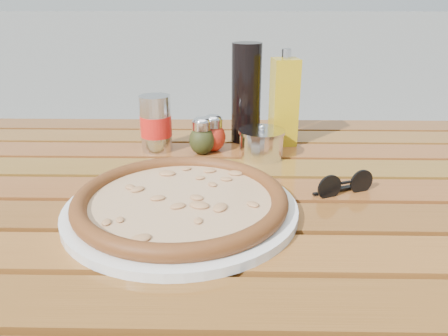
{
  "coord_description": "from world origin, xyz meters",
  "views": [
    {
      "loc": [
        0.01,
        -0.7,
        1.07
      ],
      "look_at": [
        0.0,
        0.02,
        0.78
      ],
      "focal_mm": 35.0,
      "sensor_mm": 36.0,
      "label": 1
    }
  ],
  "objects_px": {
    "pepper_shaker": "(213,134)",
    "parmesan_tin": "(261,143)",
    "plate": "(181,209)",
    "table": "(224,226)",
    "dark_bottle": "(246,93)",
    "soda_can": "(156,124)",
    "oregano_shaker": "(202,136)",
    "olive_oil_cruet": "(284,102)",
    "sunglasses": "(345,185)",
    "pizza": "(181,200)"
  },
  "relations": [
    {
      "from": "olive_oil_cruet",
      "to": "plate",
      "type": "bearing_deg",
      "value": -119.12
    },
    {
      "from": "plate",
      "to": "sunglasses",
      "type": "xyz_separation_m",
      "value": [
        0.27,
        0.08,
        0.01
      ]
    },
    {
      "from": "olive_oil_cruet",
      "to": "sunglasses",
      "type": "relative_size",
      "value": 1.96
    },
    {
      "from": "dark_bottle",
      "to": "pizza",
      "type": "bearing_deg",
      "value": -106.62
    },
    {
      "from": "sunglasses",
      "to": "pepper_shaker",
      "type": "bearing_deg",
      "value": 114.87
    },
    {
      "from": "dark_bottle",
      "to": "pepper_shaker",
      "type": "bearing_deg",
      "value": -134.3
    },
    {
      "from": "soda_can",
      "to": "pizza",
      "type": "bearing_deg",
      "value": -73.89
    },
    {
      "from": "soda_can",
      "to": "olive_oil_cruet",
      "type": "bearing_deg",
      "value": 10.51
    },
    {
      "from": "table",
      "to": "parmesan_tin",
      "type": "xyz_separation_m",
      "value": [
        0.07,
        0.16,
        0.11
      ]
    },
    {
      "from": "plate",
      "to": "soda_can",
      "type": "relative_size",
      "value": 3.0
    },
    {
      "from": "plate",
      "to": "dark_bottle",
      "type": "height_order",
      "value": "dark_bottle"
    },
    {
      "from": "pepper_shaker",
      "to": "oregano_shaker",
      "type": "relative_size",
      "value": 1.0
    },
    {
      "from": "sunglasses",
      "to": "dark_bottle",
      "type": "bearing_deg",
      "value": 96.79
    },
    {
      "from": "plate",
      "to": "parmesan_tin",
      "type": "relative_size",
      "value": 3.33
    },
    {
      "from": "pizza",
      "to": "olive_oil_cruet",
      "type": "relative_size",
      "value": 2.11
    },
    {
      "from": "dark_bottle",
      "to": "oregano_shaker",
      "type": "bearing_deg",
      "value": -135.11
    },
    {
      "from": "dark_bottle",
      "to": "parmesan_tin",
      "type": "distance_m",
      "value": 0.14
    },
    {
      "from": "pepper_shaker",
      "to": "parmesan_tin",
      "type": "height_order",
      "value": "pepper_shaker"
    },
    {
      "from": "pizza",
      "to": "soda_can",
      "type": "relative_size",
      "value": 3.7
    },
    {
      "from": "pizza",
      "to": "sunglasses",
      "type": "xyz_separation_m",
      "value": [
        0.27,
        0.08,
        -0.01
      ]
    },
    {
      "from": "soda_can",
      "to": "sunglasses",
      "type": "xyz_separation_m",
      "value": [
        0.35,
        -0.22,
        -0.04
      ]
    },
    {
      "from": "pepper_shaker",
      "to": "dark_bottle",
      "type": "bearing_deg",
      "value": 45.7
    },
    {
      "from": "table",
      "to": "oregano_shaker",
      "type": "height_order",
      "value": "oregano_shaker"
    },
    {
      "from": "olive_oil_cruet",
      "to": "pepper_shaker",
      "type": "bearing_deg",
      "value": -161.35
    },
    {
      "from": "table",
      "to": "parmesan_tin",
      "type": "bearing_deg",
      "value": 64.66
    },
    {
      "from": "table",
      "to": "pepper_shaker",
      "type": "relative_size",
      "value": 17.07
    },
    {
      "from": "pizza",
      "to": "table",
      "type": "bearing_deg",
      "value": 55.75
    },
    {
      "from": "table",
      "to": "plate",
      "type": "bearing_deg",
      "value": -124.25
    },
    {
      "from": "pizza",
      "to": "sunglasses",
      "type": "relative_size",
      "value": 4.14
    },
    {
      "from": "pepper_shaker",
      "to": "sunglasses",
      "type": "distance_m",
      "value": 0.32
    },
    {
      "from": "pepper_shaker",
      "to": "parmesan_tin",
      "type": "distance_m",
      "value": 0.11
    },
    {
      "from": "pepper_shaker",
      "to": "olive_oil_cruet",
      "type": "distance_m",
      "value": 0.17
    },
    {
      "from": "soda_can",
      "to": "oregano_shaker",
      "type": "bearing_deg",
      "value": -12.24
    },
    {
      "from": "table",
      "to": "sunglasses",
      "type": "xyz_separation_m",
      "value": [
        0.21,
        -0.02,
        0.09
      ]
    },
    {
      "from": "soda_can",
      "to": "parmesan_tin",
      "type": "height_order",
      "value": "soda_can"
    },
    {
      "from": "pepper_shaker",
      "to": "dark_bottle",
      "type": "relative_size",
      "value": 0.37
    },
    {
      "from": "plate",
      "to": "oregano_shaker",
      "type": "distance_m",
      "value": 0.27
    },
    {
      "from": "plate",
      "to": "olive_oil_cruet",
      "type": "relative_size",
      "value": 1.71
    },
    {
      "from": "table",
      "to": "pepper_shaker",
      "type": "height_order",
      "value": "pepper_shaker"
    },
    {
      "from": "oregano_shaker",
      "to": "olive_oil_cruet",
      "type": "height_order",
      "value": "olive_oil_cruet"
    },
    {
      "from": "table",
      "to": "pepper_shaker",
      "type": "distance_m",
      "value": 0.23
    },
    {
      "from": "soda_can",
      "to": "sunglasses",
      "type": "height_order",
      "value": "soda_can"
    },
    {
      "from": "dark_bottle",
      "to": "soda_can",
      "type": "bearing_deg",
      "value": -159.4
    },
    {
      "from": "dark_bottle",
      "to": "table",
      "type": "bearing_deg",
      "value": -99.4
    },
    {
      "from": "pepper_shaker",
      "to": "table",
      "type": "bearing_deg",
      "value": -82.23
    },
    {
      "from": "table",
      "to": "oregano_shaker",
      "type": "relative_size",
      "value": 17.07
    },
    {
      "from": "oregano_shaker",
      "to": "parmesan_tin",
      "type": "distance_m",
      "value": 0.13
    },
    {
      "from": "plate",
      "to": "oregano_shaker",
      "type": "height_order",
      "value": "oregano_shaker"
    },
    {
      "from": "dark_bottle",
      "to": "olive_oil_cruet",
      "type": "distance_m",
      "value": 0.09
    },
    {
      "from": "oregano_shaker",
      "to": "olive_oil_cruet",
      "type": "relative_size",
      "value": 0.39
    }
  ]
}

